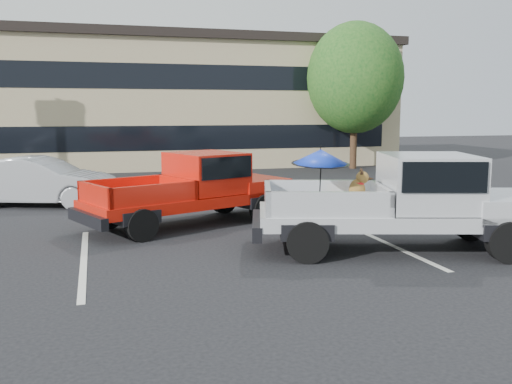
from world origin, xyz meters
TOP-DOWN VIEW (x-y plane):
  - ground at (0.00, 0.00)m, footprint 90.00×90.00m
  - stripe_left at (-3.00, 2.00)m, footprint 0.12×5.00m
  - stripe_right at (3.00, 2.00)m, footprint 0.12×5.00m
  - motel_building at (2.00, 20.99)m, footprint 20.40×8.40m
  - tree_right at (9.00, 16.00)m, footprint 4.46×4.46m
  - tree_back at (6.00, 24.00)m, footprint 4.68×4.68m
  - silver_pickup at (3.20, 1.04)m, footprint 6.01×3.45m
  - red_pickup at (-0.30, 4.82)m, footprint 5.49×3.67m
  - silver_sedan at (-4.28, 8.68)m, footprint 4.50×2.85m

SIDE VIEW (x-z plane):
  - ground at x=0.00m, z-range 0.00..0.00m
  - stripe_left at x=-3.00m, z-range 0.00..0.01m
  - stripe_right at x=3.00m, z-range 0.00..0.01m
  - silver_sedan at x=-4.28m, z-range 0.00..1.40m
  - red_pickup at x=-0.30m, z-range 0.08..1.79m
  - silver_pickup at x=3.20m, z-range 0.02..2.08m
  - motel_building at x=2.00m, z-range 0.06..6.36m
  - tree_right at x=9.00m, z-range 0.82..7.60m
  - tree_back at x=6.00m, z-range 0.86..7.97m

